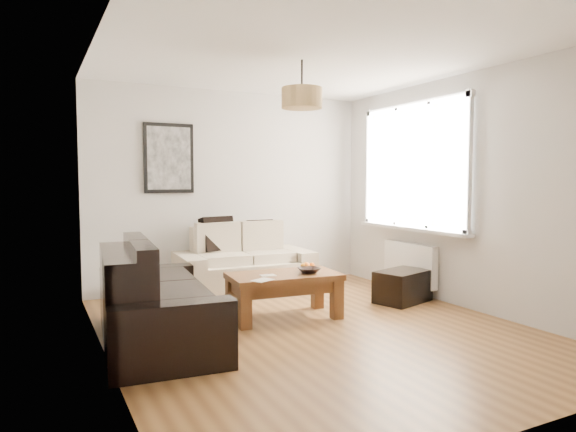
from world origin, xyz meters
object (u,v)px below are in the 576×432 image
loveseat_cream (244,261)px  ottoman (403,286)px  sofa_leather (158,295)px  coffee_table (284,295)px

loveseat_cream → ottoman: loveseat_cream is taller
loveseat_cream → sofa_leather: loveseat_cream is taller
coffee_table → loveseat_cream: bearing=86.9°
loveseat_cream → coffee_table: size_ratio=1.47×
coffee_table → ottoman: bearing=-0.8°
sofa_leather → ottoman: 2.89m
sofa_leather → loveseat_cream: bearing=-38.8°
ottoman → coffee_table: bearing=179.2°
sofa_leather → coffee_table: size_ratio=1.67×
sofa_leather → coffee_table: 1.36m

